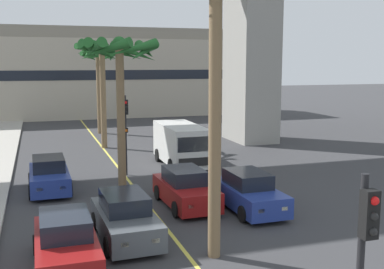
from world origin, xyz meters
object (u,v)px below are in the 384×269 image
object	(u,v)px
car_queue_second	(66,244)
palm_tree_near_median	(216,4)
delivery_van	(181,144)
traffic_light_median_far	(126,124)
car_queue_third	(185,189)
palm_tree_mid_median	(98,68)
car_queue_front	(125,218)
palm_tree_farthest_median	(103,60)
car_queue_fifth	(49,176)
car_queue_fourth	(248,193)
traffic_light_median_near	(363,268)
palm_tree_far_median	(119,63)

from	to	relation	value
car_queue_second	palm_tree_near_median	world-z (taller)	palm_tree_near_median
delivery_van	traffic_light_median_far	xyz separation A→B (m)	(-3.38, -1.39, 1.43)
car_queue_third	palm_tree_mid_median	size ratio (longest dim) A/B	0.60
car_queue_front	palm_tree_farthest_median	world-z (taller)	palm_tree_farthest_median
car_queue_front	car_queue_second	bearing A→B (deg)	-139.87
car_queue_fifth	traffic_light_median_far	size ratio (longest dim) A/B	0.98
car_queue_fourth	traffic_light_median_far	size ratio (longest dim) A/B	0.98
car_queue_fourth	car_queue_second	bearing A→B (deg)	-155.35
traffic_light_median_near	traffic_light_median_far	bearing A→B (deg)	91.25
traffic_light_median_near	palm_tree_mid_median	size ratio (longest dim) A/B	0.61
car_queue_fourth	palm_tree_near_median	world-z (taller)	palm_tree_near_median
traffic_light_median_near	delivery_van	bearing A→B (deg)	81.48
car_queue_second	car_queue_fourth	bearing A→B (deg)	24.65
palm_tree_mid_median	palm_tree_farthest_median	bearing A→B (deg)	-94.68
traffic_light_median_far	car_queue_second	bearing A→B (deg)	-109.00
car_queue_fifth	palm_tree_far_median	world-z (taller)	palm_tree_far_median
car_queue_third	palm_tree_far_median	size ratio (longest dim) A/B	0.59
car_queue_second	delivery_van	distance (m)	14.11
traffic_light_median_near	traffic_light_median_far	xyz separation A→B (m)	(-0.40, 18.49, 0.00)
car_queue_third	car_queue_front	bearing A→B (deg)	-135.60
car_queue_front	palm_tree_near_median	xyz separation A→B (m)	(2.32, -2.28, 6.80)
car_queue_third	palm_tree_mid_median	world-z (taller)	palm_tree_mid_median
car_queue_front	car_queue_third	xyz separation A→B (m)	(3.02, 2.96, 0.00)
traffic_light_median_far	palm_tree_far_median	size ratio (longest dim) A/B	0.60
car_queue_front	palm_tree_near_median	bearing A→B (deg)	-44.57
car_queue_fourth	palm_tree_mid_median	distance (m)	23.65
delivery_van	car_queue_third	bearing A→B (deg)	-105.27
car_queue_third	delivery_van	size ratio (longest dim) A/B	0.79
car_queue_fifth	traffic_light_median_near	world-z (taller)	traffic_light_median_near
traffic_light_median_far	palm_tree_farthest_median	world-z (taller)	palm_tree_farthest_median
car_queue_fifth	palm_tree_near_median	distance (m)	12.48
delivery_van	palm_tree_far_median	size ratio (longest dim) A/B	0.75
car_queue_third	traffic_light_median_near	bearing A→B (deg)	-94.29
delivery_van	car_queue_fourth	bearing A→B (deg)	-88.80
car_queue_third	car_queue_second	bearing A→B (deg)	-137.25
palm_tree_farthest_median	traffic_light_median_far	bearing A→B (deg)	-90.28
traffic_light_median_near	car_queue_front	bearing A→B (deg)	102.52
palm_tree_farthest_median	car_queue_third	bearing A→B (deg)	-85.00
car_queue_fourth	delivery_van	xyz separation A→B (m)	(-0.18, 8.84, 0.57)
car_queue_fifth	car_queue_fourth	bearing A→B (deg)	-36.21
car_queue_front	palm_tree_mid_median	xyz separation A→B (m)	(2.29, 24.62, 4.69)
delivery_van	palm_tree_mid_median	xyz separation A→B (m)	(-2.78, 14.15, 4.12)
car_queue_second	traffic_light_median_far	distance (m)	11.59
traffic_light_median_near	palm_tree_mid_median	xyz separation A→B (m)	(0.20, 34.04, 2.70)
car_queue_fourth	palm_tree_near_median	xyz separation A→B (m)	(-2.94, -3.91, 6.80)
car_queue_second	traffic_light_median_near	bearing A→B (deg)	-61.87
delivery_van	palm_tree_far_median	world-z (taller)	palm_tree_far_median
car_queue_fifth	traffic_light_median_far	distance (m)	4.83
car_queue_fourth	palm_tree_farthest_median	size ratio (longest dim) A/B	0.57
car_queue_second	palm_tree_farthest_median	world-z (taller)	palm_tree_farthest_median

